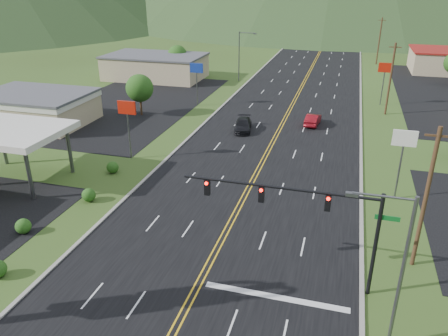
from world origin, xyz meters
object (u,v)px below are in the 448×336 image
(streetlight_west, at_px, (241,53))
(gas_canopy, at_px, (10,133))
(streetlight_east, at_px, (397,264))
(car_dark_mid, at_px, (243,125))
(car_red_far, at_px, (313,120))
(traffic_signal, at_px, (310,210))

(streetlight_west, bearing_deg, gas_canopy, -102.13)
(streetlight_east, height_order, streetlight_west, same)
(gas_canopy, relative_size, car_dark_mid, 2.01)
(gas_canopy, height_order, car_red_far, gas_canopy)
(traffic_signal, xyz_separation_m, streetlight_west, (-18.16, 56.00, -0.15))
(streetlight_west, relative_size, gas_canopy, 0.90)
(traffic_signal, xyz_separation_m, streetlight_east, (4.70, -4.00, -0.15))
(streetlight_east, distance_m, car_red_far, 38.04)
(car_red_far, bearing_deg, traffic_signal, 99.59)
(gas_canopy, xyz_separation_m, car_red_far, (25.94, 25.08, -4.13))
(traffic_signal, xyz_separation_m, car_red_far, (-2.54, 33.08, -4.59))
(traffic_signal, distance_m, car_red_far, 33.50)
(streetlight_west, height_order, car_dark_mid, streetlight_west)
(streetlight_west, relative_size, car_dark_mid, 1.81)
(traffic_signal, height_order, streetlight_east, streetlight_east)
(streetlight_west, bearing_deg, streetlight_east, -69.14)
(streetlight_east, bearing_deg, car_red_far, 101.05)
(streetlight_east, height_order, gas_canopy, streetlight_east)
(streetlight_west, xyz_separation_m, gas_canopy, (-10.32, -48.00, -0.31))
(streetlight_east, bearing_deg, streetlight_west, 110.86)
(streetlight_east, bearing_deg, gas_canopy, 160.12)
(car_red_far, bearing_deg, streetlight_east, 106.24)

